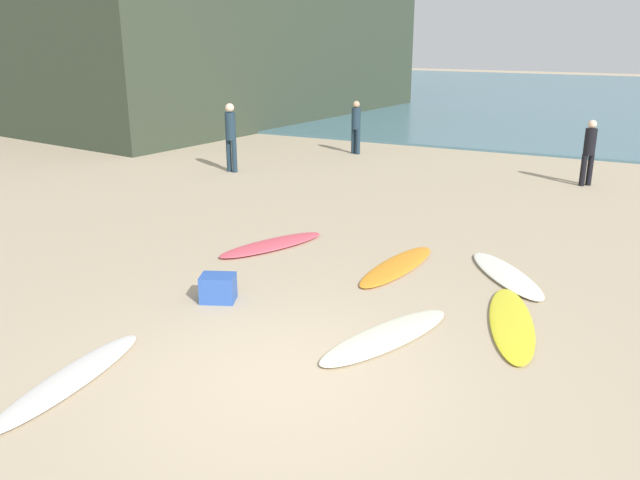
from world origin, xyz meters
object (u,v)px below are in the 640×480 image
surfboard_4 (511,323)px  beachgoer_mid (231,134)px  surfboard_2 (70,379)px  surfboard_0 (386,336)px  beach_cooler (218,288)px  surfboard_5 (272,245)px  beachgoer_near (356,125)px  surfboard_3 (506,275)px  beachgoer_far (589,150)px  surfboard_1 (397,266)px

surfboard_4 → beachgoer_mid: size_ratio=1.29×
surfboard_2 → beachgoer_mid: size_ratio=1.24×
surfboard_0 → beach_cooler: beach_cooler is taller
surfboard_4 → beach_cooler: beach_cooler is taller
surfboard_5 → beachgoer_mid: size_ratio=1.18×
surfboard_2 → beachgoer_near: beachgoer_near is taller
beach_cooler → beachgoer_mid: bearing=122.7°
surfboard_0 → surfboard_4: (1.33, 1.12, -0.00)m
surfboard_5 → surfboard_4: bearing=6.3°
surfboard_3 → beachgoer_mid: (-8.37, 4.74, 1.01)m
surfboard_0 → beachgoer_far: (1.39, 10.20, 0.87)m
surfboard_0 → beachgoer_far: 10.33m
beachgoer_far → beach_cooler: bearing=24.2°
surfboard_0 → surfboard_1: size_ratio=0.99×
surfboard_5 → surfboard_2: bearing=-62.0°
surfboard_0 → surfboard_5: size_ratio=1.04×
surfboard_5 → surfboard_3: bearing=28.6°
surfboard_0 → surfboard_4: surfboard_0 is taller
beach_cooler → surfboard_1: bearing=53.0°
surfboard_3 → surfboard_4: size_ratio=0.90×
surfboard_4 → surfboard_5: (-4.49, 1.38, 0.01)m
beachgoer_mid → beach_cooler: 9.02m
beachgoer_far → surfboard_1: bearing=30.0°
surfboard_3 → beachgoer_near: 10.92m
surfboard_2 → surfboard_4: 5.50m
surfboard_0 → beach_cooler: bearing=-160.9°
surfboard_4 → beachgoer_near: (-6.85, 10.53, 0.88)m
surfboard_0 → surfboard_4: bearing=60.3°
surfboard_5 → beachgoer_near: (-2.36, 9.15, 0.86)m
surfboard_3 → surfboard_5: bearing=148.1°
beachgoer_far → beach_cooler: 10.92m
surfboard_0 → beach_cooler: size_ratio=4.68×
surfboard_1 → surfboard_3: surfboard_3 is taller
surfboard_5 → beach_cooler: size_ratio=4.50×
surfboard_0 → beachgoer_far: bearing=102.5°
surfboard_5 → beachgoer_mid: bearing=153.5°
beachgoer_near → beach_cooler: size_ratio=3.38×
surfboard_4 → beachgoer_mid: beachgoer_mid is taller
surfboard_2 → beach_cooler: 2.62m
surfboard_2 → beachgoer_far: 13.44m
surfboard_2 → beachgoer_mid: bearing=109.1°
surfboard_2 → beach_cooler: bearing=80.9°
surfboard_1 → surfboard_2: size_ratio=1.00×
surfboard_3 → beachgoer_mid: size_ratio=1.16×
beachgoer_near → surfboard_5: bearing=-53.5°
surfboard_0 → surfboard_3: bearing=92.5°
beach_cooler → surfboard_0: bearing=-1.2°
surfboard_0 → beachgoer_near: beachgoer_near is taller
surfboard_1 → beachgoer_far: bearing=-98.9°
surfboard_4 → surfboard_1: bearing=132.0°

